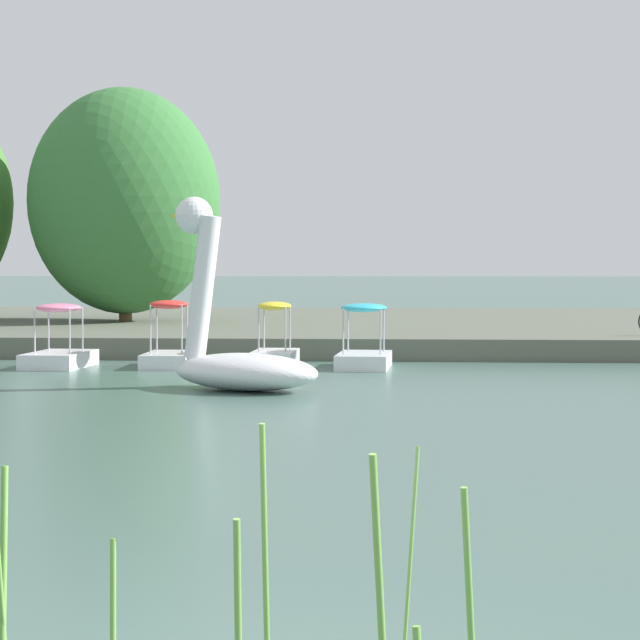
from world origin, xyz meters
TOP-DOWN VIEW (x-y plane):
  - shore_bank_far at (0.00, 33.93)m, footprint 127.29×21.56m
  - swan_boat at (-2.33, 16.47)m, footprint 3.36×2.70m
  - pedal_boat_cyan at (-0.04, 21.28)m, footprint 1.28×2.17m
  - pedal_boat_yellow at (-2.09, 21.39)m, footprint 1.01×1.86m
  - pedal_boat_red at (-4.52, 21.25)m, footprint 1.11×1.99m
  - pedal_boat_pink at (-7.03, 21.03)m, footprint 1.33×2.20m
  - tree_willow_overhanging at (-7.99, 31.83)m, footprint 7.50×7.52m
  - reed_clump_foreground at (-0.05, -0.01)m, footprint 2.63×1.23m

SIDE VIEW (x-z plane):
  - shore_bank_far at x=0.00m, z-range 0.00..0.54m
  - pedal_boat_pink at x=-7.03m, z-range -0.32..1.15m
  - pedal_boat_red at x=-4.52m, z-range -0.35..1.19m
  - pedal_boat_yellow at x=-2.09m, z-range -0.32..1.19m
  - pedal_boat_cyan at x=-0.04m, z-range -0.26..1.22m
  - reed_clump_foreground at x=-0.05m, z-range -0.12..1.47m
  - swan_boat at x=-2.33m, z-range -1.00..2.64m
  - tree_willow_overhanging at x=-7.99m, z-range 0.66..8.15m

